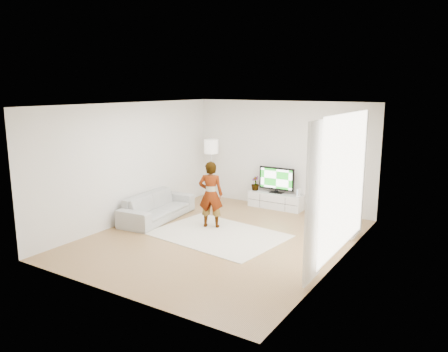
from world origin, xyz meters
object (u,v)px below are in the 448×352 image
Objects in this scene: rug at (218,235)px; sofa at (157,207)px; media_console at (276,201)px; floor_lamp at (211,149)px; television at (277,179)px; player at (211,194)px.

rug is 1.90m from sofa.
floor_lamp reaches higher than media_console.
sofa is 2.42m from floor_lamp.
floor_lamp is (0.15, 2.12, 1.15)m from sofa.
floor_lamp is (-1.84, -0.31, 0.69)m from television.
rug is at bearing -92.79° from television.
sofa is at bearing -94.02° from floor_lamp.
player is 0.71× the size of sofa.
sofa reaches higher than media_console.
floor_lamp is at bearing -80.04° from player.
television reaches higher than rug.
sofa is (-1.87, 0.19, 0.31)m from rug.
sofa is at bearing 174.09° from rug.
player is at bearing -88.82° from sofa.
floor_lamp is (-1.28, 1.94, 0.70)m from player.
rug is 1.27× the size of sofa.
rug is (-0.13, -2.60, -0.20)m from media_console.
floor_lamp is at bearing -9.91° from sofa.
media_console is at bearing 8.86° from floor_lamp.
floor_lamp reaches higher than player.
television is at bearing 9.69° from floor_lamp.
media_console is 3.13m from sofa.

